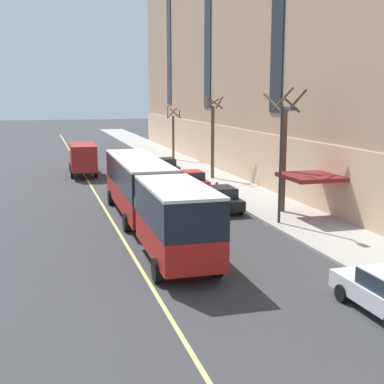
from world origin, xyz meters
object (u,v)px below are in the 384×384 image
city_bus (150,194)px  street_tree_far_uptown (213,136)px  box_truck (83,157)px  street_lamp (283,152)px  parked_car_black_2 (165,166)px  fire_hydrant (217,186)px  parked_car_red_4 (191,181)px  street_tree_mid_block (284,149)px  parked_car_black_3 (221,198)px  street_tree_far_downtown (173,133)px

city_bus → street_tree_far_uptown: size_ratio=2.66×
box_truck → street_tree_far_uptown: size_ratio=1.07×
street_tree_far_uptown → street_lamp: size_ratio=1.07×
parked_car_black_2 → fire_hydrant: parked_car_black_2 is taller
parked_car_black_2 → fire_hydrant: (1.75, -9.86, -0.29)m
parked_car_red_4 → street_tree_mid_block: 10.39m
parked_car_black_2 → street_tree_mid_block: 18.45m
city_bus → parked_car_black_3: bearing=35.9°
box_truck → street_tree_mid_block: bearing=-61.4°
box_truck → street_tree_mid_block: (10.68, -19.59, 2.35)m
street_tree_mid_block → street_lamp: (-1.52, -3.00, 0.19)m
parked_car_red_4 → street_tree_far_downtown: (3.29, 18.63, 2.37)m
box_truck → fire_hydrant: box_truck is taller
parked_car_black_3 → street_tree_far_downtown: street_tree_far_downtown is taller
parked_car_black_2 → fire_hydrant: size_ratio=6.37×
parked_car_black_2 → box_truck: (-7.31, 1.76, 0.91)m
street_tree_far_uptown → fire_hydrant: 7.04m
street_lamp → fire_hydrant: (-0.10, 10.98, -3.75)m
parked_car_black_2 → fire_hydrant: bearing=-79.9°
parked_car_black_3 → street_tree_far_downtown: bearing=82.5°
street_lamp → city_bus: bearing=172.5°
parked_car_red_4 → street_lamp: bearing=-81.8°
parked_car_black_3 → street_lamp: 6.31m
street_tree_mid_block → city_bus: bearing=-167.1°
box_truck → street_tree_far_downtown: (10.68, 8.34, 1.45)m
city_bus → street_tree_mid_block: size_ratio=2.47×
street_tree_mid_block → street_tree_far_uptown: size_ratio=1.08×
street_tree_far_uptown → parked_car_black_3: bearing=-105.8°
city_bus → street_lamp: size_ratio=2.86×
city_bus → parked_car_red_4: (5.59, 11.34, -1.30)m
parked_car_red_4 → street_tree_far_downtown: bearing=80.0°
parked_car_black_2 → street_lamp: street_lamp is taller
street_tree_mid_block → parked_car_red_4: bearing=109.4°
parked_car_black_3 → fire_hydrant: (1.79, 6.06, -0.29)m
parked_car_red_4 → street_lamp: size_ratio=0.67×
parked_car_red_4 → street_lamp: street_lamp is taller
street_tree_far_downtown → street_lamp: 30.99m
street_tree_far_downtown → street_lamp: street_lamp is taller
box_truck → parked_car_black_2: bearing=-13.5°
parked_car_red_4 → street_lamp: 12.90m
street_lamp → fire_hydrant: 11.60m
street_tree_far_uptown → street_tree_far_downtown: street_tree_far_uptown is taller
street_lamp → street_tree_far_uptown: bearing=84.9°
fire_hydrant → street_tree_far_uptown: bearing=74.9°
parked_car_black_2 → parked_car_red_4: (0.09, -8.54, -0.00)m
city_bus → box_truck: bearing=94.8°
city_bus → parked_car_black_3: (5.46, 3.96, -1.30)m
box_truck → street_tree_far_uptown: 12.26m
parked_car_black_3 → street_tree_far_downtown: 26.34m
parked_car_red_4 → box_truck: size_ratio=0.58×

